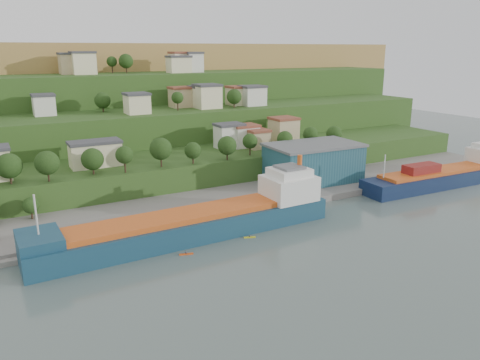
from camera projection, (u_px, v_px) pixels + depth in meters
ground at (223, 247)px, 110.88m from camera, size 500.00×500.00×0.00m
quay at (240, 202)px, 143.78m from camera, size 220.00×26.00×4.00m
hillside at (83, 136)px, 253.22m from camera, size 360.00×210.96×96.00m
cargo_ship_near at (198, 224)px, 116.64m from camera, size 77.27×14.16×19.79m
cargo_ship_far at (446, 177)px, 161.56m from camera, size 64.07×12.82×17.32m
warehouse at (313, 162)px, 157.96m from camera, size 31.63×20.05×12.80m
dinghy at (34, 247)px, 107.06m from camera, size 3.61×1.55×0.71m
kayak_orange at (186, 254)px, 106.89m from camera, size 3.25×1.37×0.80m
kayak_yellow at (250, 237)px, 116.46m from camera, size 2.95×1.49×0.74m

